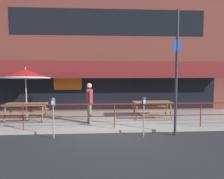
{
  "coord_description": "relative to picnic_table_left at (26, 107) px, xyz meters",
  "views": [
    {
      "loc": [
        -0.66,
        -8.0,
        2.33
      ],
      "look_at": [
        -0.0,
        1.6,
        1.5
      ],
      "focal_mm": 35.0,
      "sensor_mm": 36.0,
      "label": 1
    }
  ],
  "objects": [
    {
      "name": "picnic_table_centre",
      "position": [
        5.8,
        0.21,
        0.0
      ],
      "size": [
        1.8,
        1.42,
        0.76
      ],
      "color": "#997047",
      "rests_on": "patio_deck"
    },
    {
      "name": "picnic_table_left",
      "position": [
        0.0,
        0.0,
        0.0
      ],
      "size": [
        1.8,
        1.42,
        0.76
      ],
      "color": "#997047",
      "rests_on": "patio_deck"
    },
    {
      "name": "street_sign_pole",
      "position": [
        5.99,
        -2.33,
        1.57
      ],
      "size": [
        0.28,
        0.09,
        4.45
      ],
      "color": "#2D2D33",
      "rests_on": "ground"
    },
    {
      "name": "parking_meter_near",
      "position": [
        1.69,
        -2.41,
        0.44
      ],
      "size": [
        0.15,
        0.16,
        1.42
      ],
      "color": "gray",
      "rests_on": "ground"
    },
    {
      "name": "ground_plane",
      "position": [
        3.85,
        -1.88,
        -0.71
      ],
      "size": [
        120.0,
        120.0,
        0.0
      ],
      "primitive_type": "plane",
      "color": "#2D2D30"
    },
    {
      "name": "patio_umbrella_left",
      "position": [
        -0.0,
        0.11,
        1.47
      ],
      "size": [
        2.14,
        2.14,
        2.38
      ],
      "color": "#B7B2A8",
      "rests_on": "patio_deck"
    },
    {
      "name": "patio_railing",
      "position": [
        3.85,
        -1.58,
        0.09
      ],
      "size": [
        13.84,
        0.04,
        0.97
      ],
      "color": "maroon",
      "rests_on": "patio_deck"
    },
    {
      "name": "patio_deck",
      "position": [
        3.85,
        0.12,
        -0.66
      ],
      "size": [
        15.0,
        4.0,
        0.1
      ],
      "primitive_type": "cube",
      "color": "#ADA89E",
      "rests_on": "ground"
    },
    {
      "name": "parking_meter_far",
      "position": [
        4.82,
        -2.41,
        0.44
      ],
      "size": [
        0.15,
        0.16,
        1.42
      ],
      "color": "gray",
      "rests_on": "ground"
    },
    {
      "name": "pedestrian_walking",
      "position": [
        2.86,
        -0.71,
        0.35
      ],
      "size": [
        0.3,
        0.61,
        1.71
      ],
      "color": "#665B4C",
      "rests_on": "patio_deck"
    },
    {
      "name": "restaurant_building",
      "position": [
        3.85,
        2.34,
        2.8
      ],
      "size": [
        15.0,
        1.6,
        7.05
      ],
      "color": "brown",
      "rests_on": "ground"
    }
  ]
}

